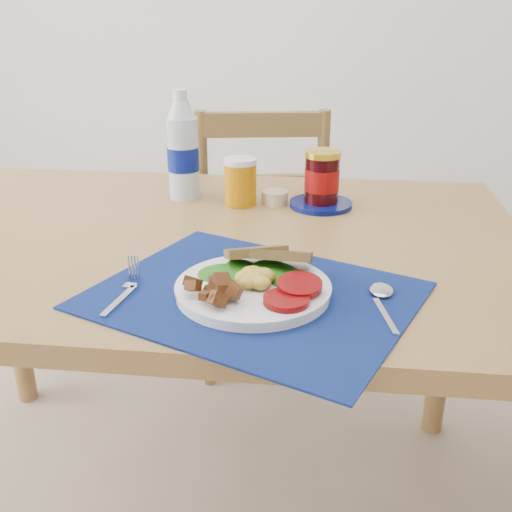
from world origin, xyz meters
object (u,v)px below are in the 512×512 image
Objects in this scene: chair_far at (260,215)px; juice_glass at (240,183)px; jam_on_saucer at (322,182)px; breakfast_plate at (250,285)px; water_bottle at (183,151)px.

chair_far is 0.52m from juice_glass.
jam_on_saucer is (0.19, 0.01, 0.01)m from juice_glass.
jam_on_saucer is (0.10, 0.48, 0.04)m from breakfast_plate.
breakfast_plate is 0.48m from juice_glass.
water_bottle is (-0.14, -0.43, 0.30)m from chair_far.
water_bottle is 0.33m from jam_on_saucer.
juice_glass reaches higher than breakfast_plate.
chair_far is 7.63× the size of jam_on_saucer.
water_bottle is 1.76× the size of jam_on_saucer.
chair_far reaches higher than juice_glass.
chair_far is at bearing 90.55° from juice_glass.
chair_far is 0.54m from water_bottle.
juice_glass is at bearing 88.87° from breakfast_plate.
jam_on_saucer is at bearing -5.65° from water_bottle.
jam_on_saucer reaches higher than breakfast_plate.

